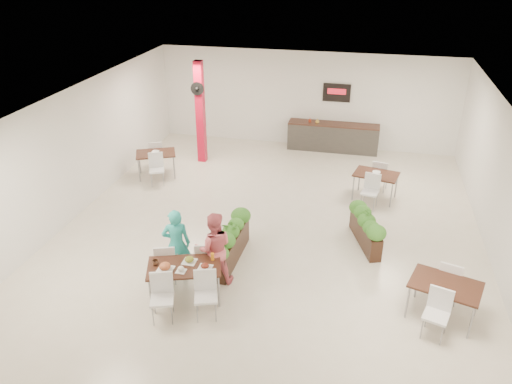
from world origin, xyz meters
TOP-DOWN VIEW (x-y plane):
  - ground at (0.00, 0.00)m, footprint 12.00×12.00m
  - room_shell at (0.00, 0.00)m, footprint 10.10×12.10m
  - red_column at (-3.00, 3.79)m, footprint 0.40×0.41m
  - service_counter at (1.00, 5.65)m, footprint 3.00×0.64m
  - main_table at (-1.11, -2.95)m, footprint 1.67×1.92m
  - diner_man at (-1.51, -2.30)m, footprint 0.66×0.54m
  - diner_woman at (-0.71, -2.30)m, footprint 0.92×0.81m
  - planter_left at (-0.58, -1.49)m, footprint 0.45×1.93m
  - planter_right at (2.27, -0.13)m, footprint 0.83×1.64m
  - side_table_a at (-3.95, 2.34)m, footprint 1.34×1.65m
  - side_table_b at (2.44, 2.27)m, footprint 1.28×1.67m
  - side_table_c at (3.74, -2.42)m, footprint 1.42×1.67m

SIDE VIEW (x-z plane):
  - ground at x=0.00m, z-range 0.00..0.00m
  - planter_right at x=2.27m, z-range 0.04..0.92m
  - service_counter at x=1.00m, z-range -0.61..1.59m
  - planter_left at x=-0.58m, z-range 0.01..1.01m
  - side_table_a at x=-3.95m, z-range 0.16..1.09m
  - side_table_b at x=2.44m, z-range 0.16..1.09m
  - side_table_c at x=3.74m, z-range 0.17..1.09m
  - main_table at x=-1.11m, z-range 0.17..1.10m
  - diner_man at x=-1.51m, z-range 0.00..1.57m
  - diner_woman at x=-0.71m, z-range 0.00..1.59m
  - red_column at x=-3.00m, z-range 0.04..3.24m
  - room_shell at x=0.00m, z-range 0.40..3.62m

